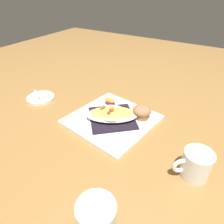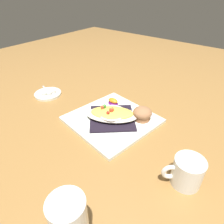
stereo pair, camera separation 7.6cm
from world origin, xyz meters
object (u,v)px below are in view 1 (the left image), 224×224
Objects in this scene: stemmed_glass at (97,221)px; creamer_cup_0 at (37,98)px; creamer_saucer at (41,98)px; muffin at (142,112)px; orange_garnish at (110,101)px; gratin_dish at (112,114)px; creamer_cup_2 at (46,95)px; square_plate at (112,120)px; coffee_mug at (195,165)px; creamer_cup_1 at (43,98)px; spoon at (40,96)px.

creamer_cup_0 is at bearing 149.56° from stemmed_glass.
creamer_saucer is (-0.58, 0.36, -0.10)m from stemmed_glass.
muffin is 0.16m from orange_garnish.
creamer_cup_2 is (-0.35, -0.01, -0.01)m from gratin_dish.
orange_garnish reaches higher than creamer_saucer.
gratin_dish is 0.12m from muffin.
square_plate is 5.39× the size of orange_garnish.
coffee_mug is 0.71m from creamer_saucer.
gratin_dish is 4.07× the size of orange_garnish.
creamer_cup_0 is (-0.46, -0.12, -0.02)m from muffin.
stemmed_glass reaches higher than creamer_cup_1.
muffin is at bearing 15.09° from creamer_cup_0.
creamer_cup_0 is (0.01, -0.03, 0.00)m from spoon.
creamer_cup_1 is at bearing -18.95° from creamer_saucer.
muffin reaches higher than square_plate.
coffee_mug reaches higher than spoon.
creamer_cup_2 reaches higher than square_plate.
spoon is (-0.38, -0.03, -0.02)m from gratin_dish.
coffee_mug is at bearing 67.18° from stemmed_glass.
square_plate is at bearing 118.06° from stemmed_glass.
creamer_cup_2 is (-0.68, 0.08, -0.02)m from coffee_mug.
spoon is 0.03m from creamer_cup_0.
creamer_saucer is 5.20× the size of creamer_cup_0.
creamer_cup_1 reaches higher than square_plate.
square_plate is 0.35m from creamer_cup_1.
creamer_cup_1 is at bearing -83.17° from creamer_cup_2.
square_plate is at bearing -53.90° from orange_garnish.
creamer_cup_0 is at bearing -108.95° from creamer_cup_2.
square_plate is at bearing 6.14° from creamer_cup_1.
creamer_cup_0 is (-0.57, 0.34, -0.08)m from stemmed_glass.
creamer_cup_0 is 1.00× the size of creamer_cup_2.
spoon is at bearing 148.12° from stemmed_glass.
muffin reaches higher than orange_garnish.
gratin_dish is at bearing -53.96° from orange_garnish.
stemmed_glass is (0.21, -0.39, 0.09)m from square_plate.
gratin_dish is 2.40× the size of spoon.
square_plate is at bearing -143.79° from muffin.
orange_garnish is 0.33m from creamer_cup_0.
stemmed_glass is at bearing -76.03° from muffin.
stemmed_glass is 1.19× the size of creamer_saucer.
stemmed_glass is at bearing -31.88° from spoon.
creamer_cup_1 and creamer_cup_2 have the same top height.
orange_garnish is at bearing 24.89° from creamer_cup_1.
creamer_saucer is at bearing 174.43° from coffee_mug.
stemmed_glass reaches higher than creamer_cup_2.
stemmed_glass is at bearing -60.30° from orange_garnish.
creamer_cup_0 is (0.01, -0.03, 0.01)m from creamer_saucer.
spoon is 3.92× the size of creamer_cup_1.
coffee_mug is at bearing -7.02° from creamer_cup_2.
orange_garnish is at bearing 21.07° from spoon.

